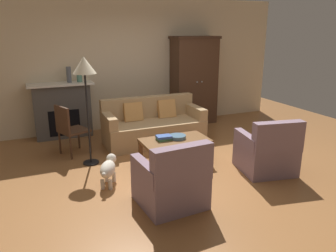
{
  "coord_description": "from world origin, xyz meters",
  "views": [
    {
      "loc": [
        -2.14,
        -4.49,
        2.16
      ],
      "look_at": [
        -0.01,
        0.46,
        0.55
      ],
      "focal_mm": 35.06,
      "sensor_mm": 36.0,
      "label": 1
    }
  ],
  "objects_px": {
    "mantel_vase_jade": "(79,78)",
    "armchair_near_right": "(267,153)",
    "mantel_vase_slate": "(69,75)",
    "dog": "(108,168)",
    "fruit_bowl": "(178,137)",
    "book_stack": "(164,138)",
    "couch": "(153,126)",
    "floor_lamp": "(85,72)",
    "fireplace": "(63,110)",
    "armchair_near_left": "(172,182)",
    "armoire": "(194,80)",
    "side_chair_wooden": "(69,127)",
    "coffee_table": "(175,143)"
  },
  "relations": [
    {
      "from": "armoire",
      "to": "fireplace",
      "type": "bearing_deg",
      "value": 178.49
    },
    {
      "from": "mantel_vase_jade",
      "to": "book_stack",
      "type": "bearing_deg",
      "value": -65.74
    },
    {
      "from": "mantel_vase_slate",
      "to": "dog",
      "type": "relative_size",
      "value": 0.59
    },
    {
      "from": "armchair_near_left",
      "to": "floor_lamp",
      "type": "height_order",
      "value": "floor_lamp"
    },
    {
      "from": "armchair_near_right",
      "to": "armchair_near_left",
      "type": "bearing_deg",
      "value": -168.99
    },
    {
      "from": "fruit_bowl",
      "to": "mantel_vase_jade",
      "type": "xyz_separation_m",
      "value": [
        -1.2,
        2.14,
        0.75
      ]
    },
    {
      "from": "armchair_near_right",
      "to": "dog",
      "type": "height_order",
      "value": "armchair_near_right"
    },
    {
      "from": "mantel_vase_slate",
      "to": "armchair_near_right",
      "type": "height_order",
      "value": "mantel_vase_slate"
    },
    {
      "from": "armchair_near_right",
      "to": "dog",
      "type": "bearing_deg",
      "value": 167.12
    },
    {
      "from": "dog",
      "to": "armoire",
      "type": "bearing_deg",
      "value": 42.84
    },
    {
      "from": "fireplace",
      "to": "mantel_vase_slate",
      "type": "distance_m",
      "value": 0.73
    },
    {
      "from": "armchair_near_right",
      "to": "side_chair_wooden",
      "type": "distance_m",
      "value": 3.34
    },
    {
      "from": "coffee_table",
      "to": "side_chair_wooden",
      "type": "relative_size",
      "value": 1.22
    },
    {
      "from": "fruit_bowl",
      "to": "floor_lamp",
      "type": "xyz_separation_m",
      "value": [
        -1.34,
        0.52,
        1.07
      ]
    },
    {
      "from": "coffee_table",
      "to": "floor_lamp",
      "type": "relative_size",
      "value": 0.63
    },
    {
      "from": "armoire",
      "to": "armchair_near_left",
      "type": "relative_size",
      "value": 2.27
    },
    {
      "from": "fruit_bowl",
      "to": "dog",
      "type": "distance_m",
      "value": 1.31
    },
    {
      "from": "mantel_vase_jade",
      "to": "dog",
      "type": "height_order",
      "value": "mantel_vase_jade"
    },
    {
      "from": "fireplace",
      "to": "dog",
      "type": "height_order",
      "value": "fireplace"
    },
    {
      "from": "floor_lamp",
      "to": "coffee_table",
      "type": "bearing_deg",
      "value": -23.43
    },
    {
      "from": "couch",
      "to": "fruit_bowl",
      "type": "bearing_deg",
      "value": -89.55
    },
    {
      "from": "book_stack",
      "to": "side_chair_wooden",
      "type": "xyz_separation_m",
      "value": [
        -1.36,
        1.03,
        0.05
      ]
    },
    {
      "from": "armoire",
      "to": "fruit_bowl",
      "type": "distance_m",
      "value": 2.56
    },
    {
      "from": "armoire",
      "to": "book_stack",
      "type": "xyz_separation_m",
      "value": [
        -1.61,
        -2.07,
        -0.54
      ]
    },
    {
      "from": "mantel_vase_jade",
      "to": "armchair_near_right",
      "type": "height_order",
      "value": "mantel_vase_jade"
    },
    {
      "from": "floor_lamp",
      "to": "dog",
      "type": "distance_m",
      "value": 1.55
    },
    {
      "from": "fruit_bowl",
      "to": "mantel_vase_slate",
      "type": "xyz_separation_m",
      "value": [
        -1.4,
        2.14,
        0.83
      ]
    },
    {
      "from": "book_stack",
      "to": "dog",
      "type": "height_order",
      "value": "book_stack"
    },
    {
      "from": "floor_lamp",
      "to": "fireplace",
      "type": "bearing_deg",
      "value": 98.12
    },
    {
      "from": "fruit_bowl",
      "to": "side_chair_wooden",
      "type": "distance_m",
      "value": 1.91
    },
    {
      "from": "armoire",
      "to": "dog",
      "type": "distance_m",
      "value": 3.65
    },
    {
      "from": "mantel_vase_slate",
      "to": "mantel_vase_jade",
      "type": "xyz_separation_m",
      "value": [
        0.2,
        0.0,
        -0.07
      ]
    },
    {
      "from": "fireplace",
      "to": "dog",
      "type": "relative_size",
      "value": 2.4
    },
    {
      "from": "fruit_bowl",
      "to": "side_chair_wooden",
      "type": "relative_size",
      "value": 0.31
    },
    {
      "from": "fruit_bowl",
      "to": "armchair_near_left",
      "type": "height_order",
      "value": "armchair_near_left"
    },
    {
      "from": "dog",
      "to": "couch",
      "type": "bearing_deg",
      "value": 50.0
    },
    {
      "from": "mantel_vase_jade",
      "to": "armchair_near_left",
      "type": "height_order",
      "value": "mantel_vase_jade"
    },
    {
      "from": "fruit_bowl",
      "to": "dog",
      "type": "bearing_deg",
      "value": -164.33
    },
    {
      "from": "mantel_vase_slate",
      "to": "armchair_near_left",
      "type": "height_order",
      "value": "mantel_vase_slate"
    },
    {
      "from": "book_stack",
      "to": "armchair_near_right",
      "type": "height_order",
      "value": "armchair_near_right"
    },
    {
      "from": "mantel_vase_jade",
      "to": "dog",
      "type": "xyz_separation_m",
      "value": [
        -0.05,
        -2.49,
        -0.96
      ]
    },
    {
      "from": "mantel_vase_jade",
      "to": "dog",
      "type": "relative_size",
      "value": 0.32
    },
    {
      "from": "book_stack",
      "to": "dog",
      "type": "xyz_separation_m",
      "value": [
        -1.01,
        -0.36,
        -0.21
      ]
    },
    {
      "from": "fireplace",
      "to": "armchair_near_right",
      "type": "bearing_deg",
      "value": -48.56
    },
    {
      "from": "armchair_near_right",
      "to": "dog",
      "type": "distance_m",
      "value": 2.43
    },
    {
      "from": "fireplace",
      "to": "fruit_bowl",
      "type": "distance_m",
      "value": 2.68
    },
    {
      "from": "fireplace",
      "to": "armchair_near_right",
      "type": "xyz_separation_m",
      "value": [
        2.69,
        -3.05,
        -0.25
      ]
    },
    {
      "from": "fireplace",
      "to": "couch",
      "type": "bearing_deg",
      "value": -33.43
    },
    {
      "from": "fruit_bowl",
      "to": "floor_lamp",
      "type": "distance_m",
      "value": 1.79
    },
    {
      "from": "side_chair_wooden",
      "to": "fruit_bowl",
      "type": "bearing_deg",
      "value": -33.26
    }
  ]
}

